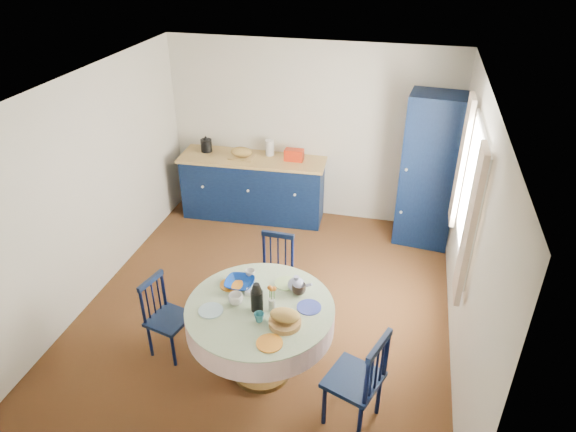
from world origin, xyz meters
The scene contains 17 objects.
floor centered at (0.00, 0.00, 0.00)m, with size 4.50×4.50×0.00m, color black.
ceiling centered at (0.00, 0.00, 2.50)m, with size 4.50×4.50×0.00m, color white.
wall_back centered at (0.00, 2.25, 1.25)m, with size 4.00×0.02×2.50m, color silver.
wall_left centered at (-2.00, 0.00, 1.25)m, with size 0.02×4.50×2.50m, color silver.
wall_right centered at (2.00, 0.00, 1.25)m, with size 0.02×4.50×2.50m, color silver.
window centered at (1.95, 0.30, 1.52)m, with size 0.10×1.74×1.45m.
kitchen_counter centered at (-0.75, 1.96, 0.47)m, with size 2.09×0.75×1.16m.
pantry_cabinet centered at (1.66, 1.85, 1.02)m, with size 0.76×0.58×2.03m.
dining_table centered at (0.22, -0.97, 0.69)m, with size 1.34×1.34×1.09m.
chair_left centered at (-0.78, -0.90, 0.43)m, with size 0.44×0.45×0.85m.
chair_far centered at (0.08, 0.02, 0.45)m, with size 0.41×0.39×0.89m.
chair_right centered at (1.16, -1.32, 0.50)m, with size 0.55×0.56×0.99m.
mug_a centered at (0.00, -0.99, 0.87)m, with size 0.13×0.13×0.10m, color silver.
mug_b centered at (0.27, -1.16, 0.86)m, with size 0.09×0.09×0.08m, color #2A6876.
mug_c centered at (0.51, -0.71, 0.87)m, with size 0.13×0.13×0.10m, color black.
mug_d centered at (0.01, -0.59, 0.86)m, with size 0.10×0.10×0.09m, color silver.
cobalt_bowl centered at (-0.05, -0.74, 0.85)m, with size 0.27×0.27×0.07m, color navy.
Camera 1 is at (1.30, -4.38, 3.80)m, focal length 32.00 mm.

